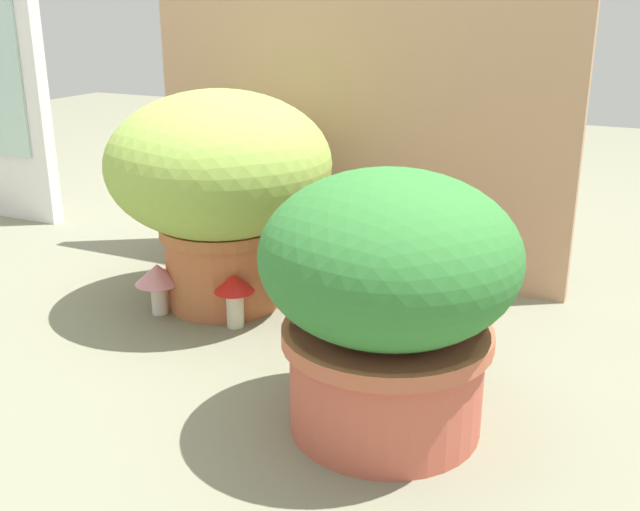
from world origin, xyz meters
name	(u,v)px	position (x,y,z in m)	size (l,w,h in m)	color
ground_plane	(238,341)	(0.00, 0.00, 0.00)	(6.00, 6.00, 0.00)	slate
cardboard_backdrop	(352,113)	(0.02, 0.48, 0.37)	(1.03, 0.03, 0.75)	tan
window_panel_white	(3,74)	(-1.04, 0.46, 0.42)	(0.29, 0.05, 0.84)	white
grass_planter	(220,180)	(-0.13, 0.16, 0.27)	(0.46, 0.46, 0.46)	#BD683F
leafy_planter	(388,294)	(0.36, -0.16, 0.22)	(0.38, 0.38, 0.40)	#C15A45
cat	(381,274)	(0.23, 0.16, 0.12)	(0.34, 0.30, 0.32)	#836858
mushroom_ornament_red	(234,290)	(-0.04, 0.06, 0.08)	(0.08, 0.08, 0.11)	silver
mushroom_ornament_pink	(158,278)	(-0.22, 0.04, 0.08)	(0.09, 0.09, 0.11)	silver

